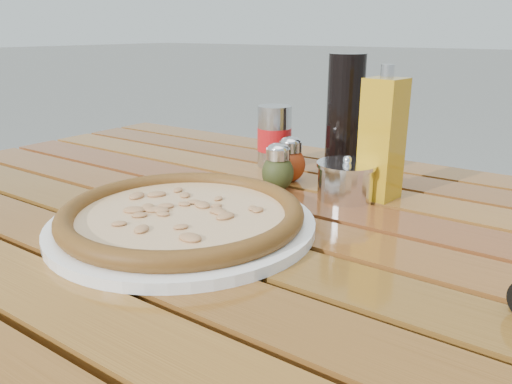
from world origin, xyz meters
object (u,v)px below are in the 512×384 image
Objects in this scene: oregano_shaker at (278,168)px; plate at (183,224)px; pizza at (182,213)px; dark_bottle at (345,116)px; parmesan_tin at (346,180)px; soda_can at (274,137)px; pepper_shaker at (290,160)px; table at (248,262)px; olive_oil_cruet at (382,139)px.

plate is at bearing -92.87° from oregano_shaker.
dark_bottle is at bearing 80.82° from pizza.
oregano_shaker is at bearing -167.38° from parmesan_tin.
soda_can is at bearing 102.66° from plate.
pizza is 0.28m from pepper_shaker.
table is 0.28m from olive_oil_cruet.
plate is 0.89× the size of pizza.
olive_oil_cruet is at bearing 42.05° from parmesan_tin.
olive_oil_cruet is at bearing 56.63° from table.
pizza is 4.96× the size of oregano_shaker.
table is at bearing -64.74° from soda_can.
plate is 3.00× the size of soda_can.
plate is 0.22m from oregano_shaker.
olive_oil_cruet is at bearing -38.77° from dark_bottle.
dark_bottle is 1.05× the size of olive_oil_cruet.
dark_bottle is 1.83× the size of soda_can.
oregano_shaker reaches higher than plate.
olive_oil_cruet is (0.15, 0.06, 0.06)m from oregano_shaker.
pepper_shaker is 0.13m from dark_bottle.
plate is at bearing -113.22° from table.
plate is 0.39m from dark_bottle.
parmesan_tin is at bearing -61.81° from dark_bottle.
soda_can reaches higher than pizza.
soda_can is at bearing 138.92° from pepper_shaker.
dark_bottle is (0.06, 0.37, 0.09)m from pizza.
dark_bottle is 0.15m from soda_can.
pepper_shaker is at bearing 102.45° from table.
parmesan_tin is at bearing 12.62° from oregano_shaker.
oregano_shaker is 0.17m from dark_bottle.
olive_oil_cruet is at bearing 59.84° from plate.
parmesan_tin is (0.11, 0.03, -0.01)m from oregano_shaker.
pizza is (-0.04, -0.10, 0.10)m from table.
pizza is at bearing -90.00° from plate.
dark_bottle is (0.05, 0.15, 0.07)m from oregano_shaker.
pizza is 0.28m from parmesan_tin.
pepper_shaker is 1.00× the size of oregano_shaker.
parmesan_tin is at bearing 61.18° from table.
pizza is 0.22m from oregano_shaker.
pepper_shaker is (-0.04, 0.18, 0.11)m from table.
pizza is at bearing -120.16° from olive_oil_cruet.
soda_can is 0.25m from olive_oil_cruet.
dark_bottle is at bearing 56.21° from pepper_shaker.
dark_bottle reaches higher than soda_can.
dark_bottle is 0.16m from parmesan_tin.
pizza is 4.96× the size of pepper_shaker.
plate is at bearing -99.18° from dark_bottle.
soda_can is (-0.09, 0.13, 0.02)m from oregano_shaker.
plate is 3.14× the size of parmesan_tin.
plate is 1.71× the size of olive_oil_cruet.
pepper_shaker is at bearing -178.66° from olive_oil_cruet.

